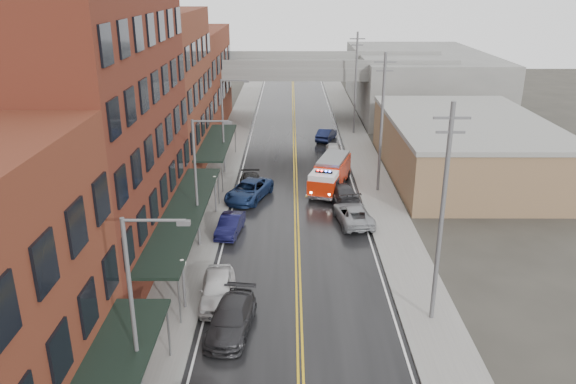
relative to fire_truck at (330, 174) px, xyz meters
name	(u,v)px	position (x,y,z in m)	size (l,w,h in m)	color
road	(296,213)	(-3.02, -5.61, -1.43)	(11.00, 160.00, 0.02)	black
sidewalk_left	(205,212)	(-10.32, -5.61, -1.37)	(3.00, 160.00, 0.15)	slate
sidewalk_right	(388,212)	(4.28, -5.61, -1.37)	(3.00, 160.00, 0.15)	slate
curb_left	(226,212)	(-8.67, -5.61, -1.37)	(0.30, 160.00, 0.15)	gray
curb_right	(367,212)	(2.63, -5.61, -1.37)	(0.30, 160.00, 0.15)	gray
brick_building_b	(86,123)	(-16.32, -12.61, 7.56)	(9.00, 20.00, 18.00)	#532416
brick_building_c	(152,95)	(-16.32, 4.89, 6.06)	(9.00, 15.00, 15.00)	maroon
brick_building_far	(186,80)	(-16.32, 22.39, 4.56)	(9.00, 20.00, 12.00)	#612C19
tan_building	(464,148)	(12.98, 4.39, 1.06)	(14.00, 22.00, 5.00)	olive
right_far_block	(419,81)	(14.98, 34.39, 2.56)	(18.00, 30.00, 8.00)	slate
awning_1	(185,212)	(-10.51, -12.61, 1.55)	(2.60, 18.00, 3.09)	black
awning_2	(217,142)	(-10.51, 4.89, 1.54)	(2.60, 13.00, 3.09)	black
globe_lamp_1	(183,273)	(-9.42, -19.61, 0.87)	(0.44, 0.44, 3.12)	#59595B
globe_lamp_2	(215,186)	(-9.42, -5.61, 0.87)	(0.44, 0.44, 3.12)	#59595B
street_lamp_0	(138,306)	(-9.57, -27.61, 3.74)	(2.64, 0.22, 9.00)	#59595B
street_lamp_1	(199,176)	(-9.57, -11.61, 3.74)	(2.64, 0.22, 9.00)	#59595B
street_lamp_2	(225,120)	(-9.57, 4.39, 3.74)	(2.64, 0.22, 9.00)	#59595B
utility_pole_0	(442,213)	(4.18, -20.61, 4.86)	(1.80, 0.24, 12.00)	#59595B
utility_pole_1	(382,121)	(4.18, -0.61, 4.86)	(1.80, 0.24, 12.00)	#59595B
utility_pole_2	(356,82)	(4.18, 19.39, 4.86)	(1.80, 0.24, 12.00)	#59595B
overpass	(294,75)	(-3.02, 26.39, 4.54)	(40.00, 10.00, 7.50)	slate
fire_truck	(330,174)	(0.00, 0.00, 0.00)	(4.49, 7.65, 2.66)	#BB2108
parked_car_left_3	(231,319)	(-6.62, -21.72, -0.69)	(2.10, 5.17, 1.50)	#28282B
parked_car_left_4	(218,289)	(-7.67, -18.81, -0.62)	(1.94, 4.82, 1.64)	silver
parked_car_left_5	(230,225)	(-7.89, -9.48, -0.76)	(1.45, 4.16, 1.37)	#0E0E33
parked_car_left_6	(249,190)	(-7.00, -2.51, -0.65)	(2.63, 5.70, 1.59)	navy
parked_car_left_7	(250,185)	(-7.01, -0.81, -0.75)	(1.95, 4.80, 1.39)	black
parked_car_right_0	(353,214)	(1.27, -7.50, -0.72)	(2.40, 5.20, 1.45)	gray
parked_car_right_1	(340,192)	(0.71, -2.76, -0.69)	(2.10, 5.17, 1.50)	#2B2B2E
parked_car_right_2	(333,149)	(1.08, 10.59, -0.76)	(1.62, 4.03, 1.37)	silver
parked_car_right_3	(326,134)	(0.68, 16.40, -0.73)	(1.51, 4.34, 1.43)	#0E1433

